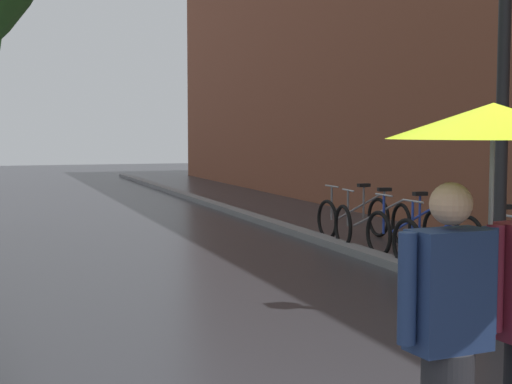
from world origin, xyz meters
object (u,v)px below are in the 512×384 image
Objects in this scene: parked_bicycle_2 at (489,251)px; parked_bicycle_5 at (373,224)px; couple_under_umbrella at (492,241)px; parked_bicycle_3 at (438,240)px; street_lamp_post at (503,70)px; parked_bicycle_6 at (353,217)px; parked_bicycle_4 at (408,231)px.

parked_bicycle_2 is 3.03m from parked_bicycle_5.
couple_under_umbrella reaches higher than parked_bicycle_5.
parked_bicycle_5 is (0.02, 1.95, 0.00)m from parked_bicycle_3.
street_lamp_post is (-1.22, -4.85, 2.08)m from parked_bicycle_5.
parked_bicycle_6 is (0.12, 3.98, 0.00)m from parked_bicycle_2.
parked_bicycle_3 is 2.92m from parked_bicycle_6.
parked_bicycle_4 is at bearing -91.32° from parked_bicycle_6.
couple_under_umbrella reaches higher than parked_bicycle_3.
parked_bicycle_3 and parked_bicycle_5 have the same top height.
couple_under_umbrella is at bearing -127.84° from street_lamp_post.
street_lamp_post is (-1.24, -1.83, 2.08)m from parked_bicycle_2.
parked_bicycle_6 is at bearing 76.83° from street_lamp_post.
couple_under_umbrella is (-3.48, -7.76, 0.95)m from parked_bicycle_5.
parked_bicycle_3 is at bearing 59.20° from couple_under_umbrella.
parked_bicycle_5 is at bearing -98.04° from parked_bicycle_6.
parked_bicycle_4 is at bearing 62.28° from couple_under_umbrella.
parked_bicycle_3 is at bearing -93.11° from parked_bicycle_6.
parked_bicycle_3 is 0.27× the size of street_lamp_post.
parked_bicycle_6 is (0.04, 1.92, 0.00)m from parked_bicycle_4.
parked_bicycle_4 is 4.61m from street_lamp_post.
parked_bicycle_2 is 1.02× the size of parked_bicycle_3.
parked_bicycle_4 is 0.26× the size of street_lamp_post.
parked_bicycle_4 is 0.98× the size of parked_bicycle_5.
parked_bicycle_4 is 7.74m from couple_under_umbrella.
parked_bicycle_5 is at bearing 95.46° from parked_bicycle_4.
parked_bicycle_4 is 0.55× the size of couple_under_umbrella.
couple_under_umbrella is at bearing -117.72° from parked_bicycle_4.
parked_bicycle_4 and parked_bicycle_6 have the same top height.
parked_bicycle_6 is 6.32m from street_lamp_post.
parked_bicycle_2 is at bearing 53.55° from couple_under_umbrella.
parked_bicycle_2 is 1.03× the size of parked_bicycle_4.
parked_bicycle_2 is at bearing -89.75° from parked_bicycle_5.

